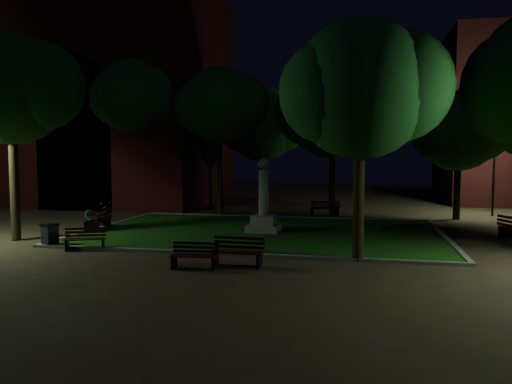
% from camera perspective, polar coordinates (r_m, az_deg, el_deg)
% --- Properties ---
extents(ground, '(80.00, 80.00, 0.00)m').
position_cam_1_polar(ground, '(20.13, -0.23, -5.59)').
color(ground, '#3E2D1E').
extents(lawn, '(15.00, 10.00, 0.08)m').
position_cam_1_polar(lawn, '(22.05, 0.88, -4.60)').
color(lawn, '#194B10').
rests_on(lawn, ground).
extents(lawn_kerb, '(15.40, 10.40, 0.12)m').
position_cam_1_polar(lawn_kerb, '(22.05, 0.88, -4.55)').
color(lawn_kerb, slate).
rests_on(lawn_kerb, ground).
extents(monument, '(1.40, 1.40, 3.20)m').
position_cam_1_polar(monument, '(21.93, 0.88, -2.24)').
color(monument, gray).
rests_on(monument, lawn).
extents(building_main, '(20.00, 12.00, 15.00)m').
position_cam_1_polar(building_main, '(38.96, -19.34, 9.88)').
color(building_main, '#4D1314').
rests_on(building_main, ground).
extents(tree_west, '(5.41, 4.42, 8.26)m').
position_cam_1_polar(tree_west, '(22.20, -26.03, 10.55)').
color(tree_west, black).
rests_on(tree_west, ground).
extents(tree_north_wl, '(5.25, 4.28, 8.40)m').
position_cam_1_polar(tree_north_wl, '(28.59, -4.03, 9.91)').
color(tree_north_wl, black).
rests_on(tree_north_wl, ground).
extents(tree_north_er, '(6.74, 5.50, 8.75)m').
position_cam_1_polar(tree_north_er, '(28.13, 9.04, 9.45)').
color(tree_north_er, black).
rests_on(tree_north_er, ground).
extents(tree_ne, '(5.19, 4.24, 6.82)m').
position_cam_1_polar(tree_ne, '(28.54, 22.37, 6.48)').
color(tree_ne, black).
rests_on(tree_ne, ground).
extents(tree_se, '(5.48, 4.47, 7.76)m').
position_cam_1_polar(tree_se, '(16.46, 12.20, 11.38)').
color(tree_se, black).
rests_on(tree_se, ground).
extents(tree_nw, '(5.62, 4.59, 9.20)m').
position_cam_1_polar(tree_nw, '(31.27, -13.53, 10.53)').
color(tree_nw, black).
rests_on(tree_nw, ground).
extents(tree_far_north, '(6.04, 4.93, 7.93)m').
position_cam_1_polar(tree_far_north, '(32.89, 0.81, 7.83)').
color(tree_far_north, black).
rests_on(tree_far_north, ground).
extents(lamppost_nw, '(1.18, 0.28, 4.64)m').
position_cam_1_polar(lamppost_nw, '(33.40, -18.09, 3.73)').
color(lamppost_nw, black).
rests_on(lamppost_nw, ground).
extents(lamppost_ne, '(1.18, 0.28, 4.53)m').
position_cam_1_polar(lamppost_ne, '(30.84, 25.57, 3.35)').
color(lamppost_ne, black).
rests_on(lamppost_ne, ground).
extents(bench_near_left, '(1.47, 0.60, 0.79)m').
position_cam_1_polar(bench_near_left, '(15.40, -7.03, -7.31)').
color(bench_near_left, black).
rests_on(bench_near_left, ground).
extents(bench_near_right, '(1.65, 0.63, 0.89)m').
position_cam_1_polar(bench_near_right, '(15.60, -2.12, -6.95)').
color(bench_near_right, black).
rests_on(bench_near_right, ground).
extents(bench_west_near, '(1.53, 1.02, 0.79)m').
position_cam_1_polar(bench_west_near, '(19.23, -18.94, -5.17)').
color(bench_west_near, black).
rests_on(bench_west_near, ground).
extents(bench_left_side, '(0.85, 1.84, 0.97)m').
position_cam_1_polar(bench_left_side, '(23.68, -17.46, -3.16)').
color(bench_left_side, black).
rests_on(bench_left_side, ground).
extents(bench_far_side, '(1.71, 1.05, 0.89)m').
position_cam_1_polar(bench_far_side, '(27.99, 7.87, -1.95)').
color(bench_far_side, black).
rests_on(bench_far_side, ground).
extents(trash_bin, '(0.66, 0.66, 0.88)m').
position_cam_1_polar(trash_bin, '(20.27, -22.50, -4.58)').
color(trash_bin, black).
rests_on(trash_bin, ground).
extents(bicycle, '(2.02, 1.22, 1.00)m').
position_cam_1_polar(bicycle, '(26.80, -17.61, -2.21)').
color(bicycle, black).
rests_on(bicycle, ground).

